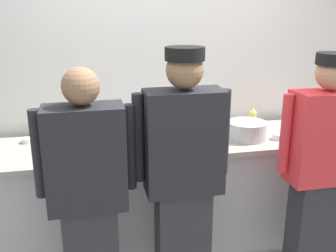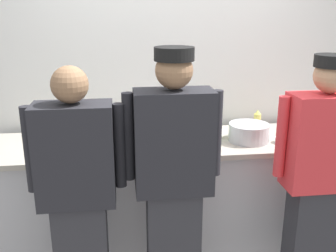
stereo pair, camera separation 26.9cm
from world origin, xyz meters
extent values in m
cube|color=white|center=(0.00, 0.87, 1.35)|extent=(4.54, 0.10, 2.70)
cube|color=#B2B2B7|center=(0.00, 0.38, 0.44)|extent=(2.84, 0.67, 0.89)
cube|color=#A8A093|center=(0.00, 0.38, 0.91)|extent=(2.90, 0.72, 0.04)
cube|color=#232328|center=(-0.69, -0.29, 1.10)|extent=(0.46, 0.24, 0.63)
cylinder|color=#232328|center=(-0.96, -0.25, 1.13)|extent=(0.07, 0.07, 0.53)
cylinder|color=#232328|center=(-0.43, -0.25, 1.13)|extent=(0.07, 0.07, 0.53)
sphere|color=#8C6647|center=(-0.69, -0.29, 1.53)|extent=(0.21, 0.21, 0.21)
cube|color=#2D2D33|center=(-0.10, -0.27, 0.41)|extent=(0.34, 0.20, 0.82)
cube|color=#232328|center=(-0.10, -0.27, 1.15)|extent=(0.48, 0.24, 0.65)
cylinder|color=#232328|center=(-0.37, -0.23, 1.18)|extent=(0.07, 0.07, 0.55)
cylinder|color=#232328|center=(0.18, -0.23, 1.18)|extent=(0.07, 0.07, 0.55)
sphere|color=#8C6647|center=(-0.10, -0.27, 1.59)|extent=(0.22, 0.22, 0.22)
cylinder|color=black|center=(-0.10, -0.27, 1.69)|extent=(0.23, 0.23, 0.08)
cube|color=#2D2D33|center=(0.88, -0.28, 0.40)|extent=(0.33, 0.20, 0.80)
cube|color=red|center=(0.88, -0.28, 1.11)|extent=(0.47, 0.24, 0.63)
cylinder|color=red|center=(0.61, -0.24, 1.14)|extent=(0.07, 0.07, 0.54)
sphere|color=tan|center=(0.88, -0.28, 1.54)|extent=(0.22, 0.22, 0.22)
cylinder|color=black|center=(0.88, -0.28, 1.63)|extent=(0.23, 0.23, 0.08)
cylinder|color=white|center=(-0.38, 0.44, 0.93)|extent=(0.22, 0.22, 0.01)
cylinder|color=white|center=(-0.38, 0.44, 0.95)|extent=(0.22, 0.22, 0.01)
cylinder|color=white|center=(-0.38, 0.44, 0.96)|extent=(0.22, 0.22, 0.01)
cylinder|color=white|center=(-0.38, 0.44, 0.97)|extent=(0.22, 0.22, 0.01)
cylinder|color=white|center=(-0.38, 0.44, 0.98)|extent=(0.22, 0.22, 0.01)
cylinder|color=white|center=(-0.38, 0.44, 0.99)|extent=(0.22, 0.22, 0.01)
cylinder|color=white|center=(-0.38, 0.44, 1.01)|extent=(0.22, 0.22, 0.01)
cylinder|color=white|center=(-0.75, 0.34, 0.93)|extent=(0.23, 0.23, 0.01)
cylinder|color=white|center=(-0.75, 0.34, 0.95)|extent=(0.23, 0.23, 0.01)
cylinder|color=white|center=(-0.75, 0.34, 0.96)|extent=(0.23, 0.23, 0.01)
cylinder|color=white|center=(-0.75, 0.34, 0.97)|extent=(0.23, 0.23, 0.01)
cylinder|color=#B7BABF|center=(0.59, 0.31, 1.00)|extent=(0.32, 0.32, 0.14)
cube|color=#B7BABF|center=(0.00, 0.37, 0.94)|extent=(0.55, 0.38, 0.02)
cylinder|color=#E5E066|center=(0.73, 0.52, 1.01)|extent=(0.06, 0.06, 0.16)
cone|color=#E5E066|center=(0.73, 0.52, 1.11)|extent=(0.05, 0.05, 0.04)
cylinder|color=#E5E066|center=(-0.93, 0.44, 1.01)|extent=(0.05, 0.05, 0.17)
cone|color=#E5E066|center=(-0.93, 0.44, 1.12)|extent=(0.05, 0.05, 0.04)
cylinder|color=#56A333|center=(0.36, 0.41, 1.01)|extent=(0.06, 0.06, 0.16)
cone|color=#56A333|center=(0.36, 0.41, 1.10)|extent=(0.05, 0.05, 0.04)
cylinder|color=white|center=(1.14, 0.57, 0.95)|extent=(0.11, 0.11, 0.04)
cylinder|color=orange|center=(1.14, 0.57, 0.97)|extent=(0.09, 0.09, 0.01)
cylinder|color=white|center=(-0.53, 0.59, 0.95)|extent=(0.09, 0.09, 0.04)
cylinder|color=orange|center=(-0.53, 0.59, 0.96)|extent=(0.07, 0.07, 0.01)
cylinder|color=white|center=(-1.14, 0.58, 0.95)|extent=(0.09, 0.09, 0.04)
cylinder|color=#5B932D|center=(-1.14, 0.58, 0.96)|extent=(0.07, 0.07, 0.01)
cylinder|color=white|center=(0.83, 0.23, 0.95)|extent=(0.10, 0.10, 0.04)
cylinder|color=gold|center=(0.83, 0.23, 0.97)|extent=(0.08, 0.08, 0.01)
cylinder|color=white|center=(0.27, 0.58, 0.97)|extent=(0.09, 0.09, 0.09)
camera|label=1|loc=(-0.67, -2.43, 1.94)|focal=41.14mm
camera|label=2|loc=(-0.41, -2.48, 1.94)|focal=41.14mm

